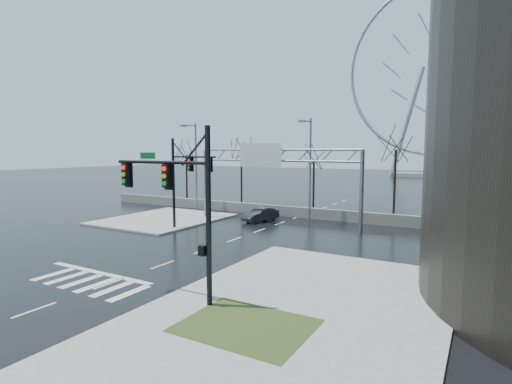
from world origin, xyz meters
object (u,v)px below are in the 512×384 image
Objects in this scene: signal_mast_near at (183,197)px; sign_gantry at (272,170)px; signal_mast_far at (183,175)px; car at (261,215)px; ferris_wheel at (437,74)px.

signal_mast_near reaches higher than sign_gantry.
signal_mast_near is 19.79m from sign_gantry.
signal_mast_far reaches higher than sign_gantry.
sign_gantry is at bearing -18.78° from car.
signal_mast_near is 17.03m from signal_mast_far.
ferris_wheel is (-0.14, 99.04, 21.26)m from signal_mast_near.
sign_gantry is (-5.52, 19.00, 0.31)m from signal_mast_near.
car is at bearing 62.54° from signal_mast_far.
signal_mast_far is at bearing -103.34° from car.
signal_mast_far is at bearing -97.20° from ferris_wheel.
signal_mast_near is 1.99× the size of car.
sign_gantry reaches higher than car.
signal_mast_far is 9.07m from car.
signal_mast_near is 1.00× the size of signal_mast_far.
signal_mast_far reaches higher than car.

